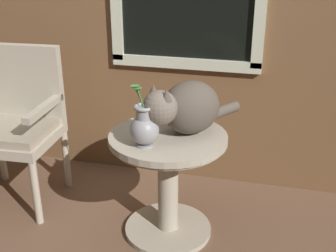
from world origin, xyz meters
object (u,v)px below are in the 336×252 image
Objects in this scene: wicker_side_table at (168,167)px; pewter_vase_with_ivy at (144,127)px; cat at (187,107)px; wicker_chair at (16,118)px.

wicker_side_table is 2.01× the size of pewter_vase_with_ivy.
cat is 1.86× the size of pewter_vase_with_ivy.
pewter_vase_with_ivy is (0.94, -0.32, 0.17)m from wicker_chair.
pewter_vase_with_ivy is (-0.17, -0.20, -0.04)m from cat.
wicker_chair is (-1.02, 0.16, 0.12)m from wicker_side_table.
wicker_side_table is at bearing -8.86° from wicker_chair.
wicker_chair is at bearing 174.09° from cat.
wicker_chair is at bearing 171.14° from wicker_side_table.
pewter_vase_with_ivy reaches higher than cat.
wicker_side_table is 0.34m from pewter_vase_with_ivy.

